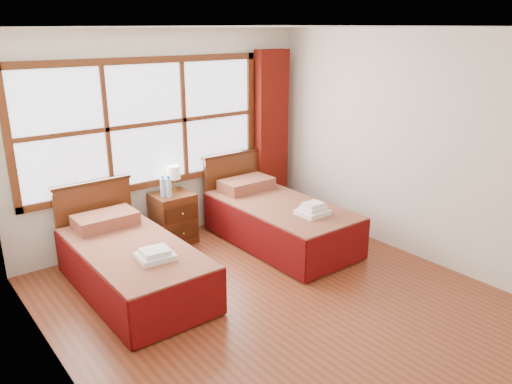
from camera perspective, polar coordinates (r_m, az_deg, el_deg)
floor at (r=5.04m, az=2.97°, el=-12.76°), size 4.50×4.50×0.00m
ceiling at (r=4.32m, az=3.56°, el=18.32°), size 4.50×4.50×0.00m
wall_back at (r=6.32m, az=-10.36°, el=6.16°), size 4.00×0.00×4.00m
wall_left at (r=3.59m, az=-21.66°, el=-4.22°), size 0.00×4.50×4.50m
wall_right at (r=5.98m, az=17.91°, el=4.87°), size 0.00×4.50×4.50m
window at (r=6.14m, az=-12.37°, el=7.58°), size 3.16×0.06×1.56m
curtain at (r=7.10m, az=1.76°, el=6.70°), size 0.50×0.16×2.30m
bed_left at (r=5.33m, az=-14.05°, el=-7.95°), size 0.98×2.00×0.95m
bed_right at (r=6.28m, az=2.45°, el=-3.16°), size 1.02×2.04×0.99m
nightstand at (r=6.34m, az=-9.41°, el=-2.98°), size 0.48×0.48×0.64m
towels_left at (r=4.85m, az=-11.44°, el=-7.03°), size 0.37×0.33×0.10m
towels_right at (r=5.82m, az=6.52°, el=-2.04°), size 0.34×0.30×0.14m
lamp at (r=6.29m, az=-9.40°, el=2.13°), size 0.17×0.17×0.32m
bottle_near at (r=6.12m, az=-10.57°, el=0.54°), size 0.07×0.07×0.26m
bottle_far at (r=6.10m, az=-9.93°, el=0.53°), size 0.07×0.07×0.27m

